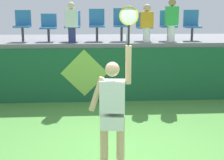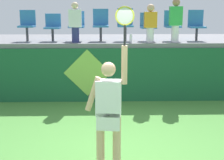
# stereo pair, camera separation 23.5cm
# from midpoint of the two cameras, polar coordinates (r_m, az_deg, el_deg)

# --- Properties ---
(ground_plane) EXTENTS (40.00, 40.00, 0.00)m
(ground_plane) POSITION_cam_midpoint_polar(r_m,az_deg,el_deg) (5.90, 0.57, -13.11)
(ground_plane) COLOR #478438
(court_back_wall) EXTENTS (11.48, 0.20, 1.46)m
(court_back_wall) POSITION_cam_midpoint_polar(r_m,az_deg,el_deg) (9.06, -1.04, 0.92)
(court_back_wall) COLOR #195633
(court_back_wall) RESTS_ON ground_plane
(spectator_platform) EXTENTS (11.48, 3.03, 0.12)m
(spectator_platform) POSITION_cam_midpoint_polar(r_m,az_deg,el_deg) (10.39, -1.42, 6.82)
(spectator_platform) COLOR slate
(spectator_platform) RESTS_ON court_back_wall
(tennis_player) EXTENTS (0.75, 0.31, 2.55)m
(tennis_player) POSITION_cam_midpoint_polar(r_m,az_deg,el_deg) (5.16, -1.19, -5.17)
(tennis_player) COLOR white
(tennis_player) RESTS_ON ground_plane
(water_bottle) EXTENTS (0.07, 0.07, 0.23)m
(water_bottle) POSITION_cam_midpoint_polar(r_m,az_deg,el_deg) (9.12, 1.92, 7.14)
(water_bottle) COLOR white
(water_bottle) RESTS_ON spectator_platform
(stadium_chair_0) EXTENTS (0.44, 0.42, 0.87)m
(stadium_chair_0) POSITION_cam_midpoint_polar(r_m,az_deg,el_deg) (9.80, -15.71, 9.24)
(stadium_chair_0) COLOR #38383D
(stadium_chair_0) RESTS_ON spectator_platform
(stadium_chair_1) EXTENTS (0.44, 0.42, 0.77)m
(stadium_chair_1) POSITION_cam_midpoint_polar(r_m,az_deg,el_deg) (9.68, -11.49, 9.09)
(stadium_chair_1) COLOR #38383D
(stadium_chair_1) RESTS_ON spectator_platform
(stadium_chair_2) EXTENTS (0.44, 0.42, 0.84)m
(stadium_chair_2) POSITION_cam_midpoint_polar(r_m,az_deg,el_deg) (9.61, -7.47, 9.44)
(stadium_chair_2) COLOR #38383D
(stadium_chair_2) RESTS_ON spectator_platform
(stadium_chair_3) EXTENTS (0.44, 0.42, 0.90)m
(stadium_chair_3) POSITION_cam_midpoint_polar(r_m,az_deg,el_deg) (9.59, -3.32, 9.69)
(stadium_chair_3) COLOR #38383D
(stadium_chair_3) RESTS_ON spectator_platform
(stadium_chair_4) EXTENTS (0.44, 0.42, 0.92)m
(stadium_chair_4) POSITION_cam_midpoint_polar(r_m,az_deg,el_deg) (9.62, 0.90, 9.78)
(stadium_chair_4) COLOR #38383D
(stadium_chair_4) RESTS_ON spectator_platform
(stadium_chair_5) EXTENTS (0.44, 0.42, 0.79)m
(stadium_chair_5) POSITION_cam_midpoint_polar(r_m,az_deg,el_deg) (9.69, 4.82, 9.37)
(stadium_chair_5) COLOR #38383D
(stadium_chair_5) RESTS_ON spectator_platform
(stadium_chair_6) EXTENTS (0.44, 0.42, 0.85)m
(stadium_chair_6) POSITION_cam_midpoint_polar(r_m,az_deg,el_deg) (9.82, 8.88, 9.50)
(stadium_chair_6) COLOR #38383D
(stadium_chair_6) RESTS_ON spectator_platform
(stadium_chair_7) EXTENTS (0.44, 0.42, 0.87)m
(stadium_chair_7) POSITION_cam_midpoint_polar(r_m,az_deg,el_deg) (9.99, 12.82, 9.38)
(stadium_chair_7) COLOR #38383D
(stadium_chair_7) RESTS_ON spectator_platform
(spectator_0) EXTENTS (0.34, 0.20, 1.08)m
(spectator_0) POSITION_cam_midpoint_polar(r_m,az_deg,el_deg) (9.18, -7.66, 9.86)
(spectator_0) COLOR navy
(spectator_0) RESTS_ON spectator_platform
(spectator_1) EXTENTS (0.34, 0.21, 1.17)m
(spectator_1) POSITION_cam_midpoint_polar(r_m,az_deg,el_deg) (9.40, 9.46, 10.22)
(spectator_1) COLOR white
(spectator_1) RESTS_ON spectator_platform
(spectator_2) EXTENTS (0.34, 0.21, 1.03)m
(spectator_2) POSITION_cam_midpoint_polar(r_m,az_deg,el_deg) (9.23, 5.24, 9.79)
(spectator_2) COLOR white
(spectator_2) RESTS_ON spectator_platform
(wall_signage_mount) EXTENTS (1.27, 0.01, 1.44)m
(wall_signage_mount) POSITION_cam_midpoint_polar(r_m,az_deg,el_deg) (9.13, -5.40, -3.75)
(wall_signage_mount) COLOR #195633
(wall_signage_mount) RESTS_ON ground_plane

